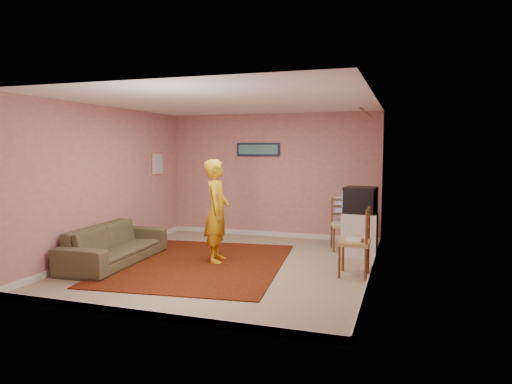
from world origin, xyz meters
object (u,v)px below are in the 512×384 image
(crt_tv, at_px, (360,200))
(sofa, at_px, (115,244))
(tv_cabinet, at_px, (360,234))
(person, at_px, (217,211))
(chair_a, at_px, (343,219))
(chair_b, at_px, (354,234))

(crt_tv, distance_m, sofa, 4.22)
(crt_tv, height_order, sofa, crt_tv)
(tv_cabinet, relative_size, sofa, 0.35)
(crt_tv, bearing_deg, person, -144.36)
(tv_cabinet, xyz_separation_m, crt_tv, (-0.01, 0.00, 0.60))
(crt_tv, xyz_separation_m, chair_a, (-0.33, 0.30, -0.39))
(chair_a, relative_size, chair_b, 0.96)
(chair_a, distance_m, chair_b, 1.70)
(crt_tv, relative_size, chair_a, 1.10)
(sofa, xyz_separation_m, person, (1.55, 0.61, 0.54))
(person, bearing_deg, chair_b, -107.21)
(chair_a, height_order, person, person)
(chair_a, xyz_separation_m, chair_b, (0.38, -1.65, 0.04))
(chair_a, bearing_deg, crt_tv, -58.69)
(chair_b, bearing_deg, tv_cabinet, -177.72)
(sofa, bearing_deg, tv_cabinet, -67.41)
(tv_cabinet, bearing_deg, sofa, -154.06)
(person, bearing_deg, crt_tv, -74.63)
(tv_cabinet, bearing_deg, person, -151.14)
(chair_a, bearing_deg, chair_b, -93.25)
(tv_cabinet, height_order, sofa, tv_cabinet)
(crt_tv, xyz_separation_m, chair_b, (0.06, -1.36, -0.35))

